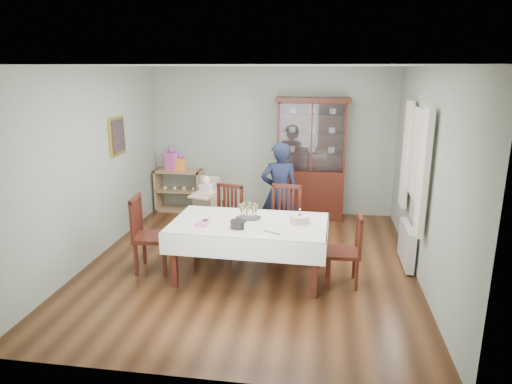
% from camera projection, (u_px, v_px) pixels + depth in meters
% --- Properties ---
extents(floor, '(5.00, 5.00, 0.00)m').
position_uv_depth(floor, '(250.00, 264.00, 6.44)').
color(floor, '#593319').
rests_on(floor, ground).
extents(room_shell, '(5.00, 5.00, 5.00)m').
position_uv_depth(room_shell, '(256.00, 138.00, 6.49)').
color(room_shell, '#9EAA99').
rests_on(room_shell, floor).
extents(dining_table, '(2.03, 1.21, 0.76)m').
position_uv_depth(dining_table, '(249.00, 249.00, 5.95)').
color(dining_table, '#4D1C13').
rests_on(dining_table, floor).
extents(china_cabinet, '(1.30, 0.48, 2.18)m').
position_uv_depth(china_cabinet, '(311.00, 157.00, 8.19)').
color(china_cabinet, '#4D1C13').
rests_on(china_cabinet, floor).
extents(sideboard, '(0.90, 0.38, 0.80)m').
position_uv_depth(sideboard, '(179.00, 190.00, 8.76)').
color(sideboard, tan).
rests_on(sideboard, floor).
extents(picture_frame, '(0.04, 0.48, 0.58)m').
position_uv_depth(picture_frame, '(117.00, 136.00, 7.08)').
color(picture_frame, gold).
rests_on(picture_frame, room_shell).
extents(window, '(0.04, 1.02, 1.22)m').
position_uv_depth(window, '(420.00, 156.00, 6.00)').
color(window, white).
rests_on(window, room_shell).
extents(curtain_left, '(0.07, 0.30, 1.55)m').
position_uv_depth(curtain_left, '(424.00, 174.00, 5.44)').
color(curtain_left, silver).
rests_on(curtain_left, room_shell).
extents(curtain_right, '(0.07, 0.30, 1.55)m').
position_uv_depth(curtain_right, '(406.00, 155.00, 6.62)').
color(curtain_right, silver).
rests_on(curtain_right, room_shell).
extents(radiator, '(0.10, 0.80, 0.55)m').
position_uv_depth(radiator, '(407.00, 245.00, 6.34)').
color(radiator, white).
rests_on(radiator, floor).
extents(chair_far_left, '(0.55, 0.55, 0.99)m').
position_uv_depth(chair_far_left, '(225.00, 232.00, 6.83)').
color(chair_far_left, '#4D1C13').
rests_on(chair_far_left, floor).
extents(chair_far_right, '(0.49, 0.49, 1.02)m').
position_uv_depth(chair_far_right, '(284.00, 235.00, 6.67)').
color(chair_far_right, '#4D1C13').
rests_on(chair_far_right, floor).
extents(chair_end_left, '(0.51, 0.51, 1.03)m').
position_uv_depth(chair_end_left, '(152.00, 249.00, 6.18)').
color(chair_end_left, '#4D1C13').
rests_on(chair_end_left, floor).
extents(chair_end_right, '(0.44, 0.44, 0.93)m').
position_uv_depth(chair_end_right, '(343.00, 264.00, 5.78)').
color(chair_end_right, '#4D1C13').
rests_on(chair_end_right, floor).
extents(woman, '(0.65, 0.51, 1.59)m').
position_uv_depth(woman, '(279.00, 192.00, 7.11)').
color(woman, black).
rests_on(woman, floor).
extents(high_chair, '(0.56, 0.56, 1.03)m').
position_uv_depth(high_chair, '(207.00, 214.00, 7.32)').
color(high_chair, black).
rests_on(high_chair, floor).
extents(champagne_tray, '(0.33, 0.33, 0.20)m').
position_uv_depth(champagne_tray, '(248.00, 214.00, 5.95)').
color(champagne_tray, silver).
rests_on(champagne_tray, dining_table).
extents(birthday_cake, '(0.29, 0.29, 0.20)m').
position_uv_depth(birthday_cake, '(300.00, 220.00, 5.79)').
color(birthday_cake, white).
rests_on(birthday_cake, dining_table).
extents(plate_stack_dark, '(0.24, 0.24, 0.09)m').
position_uv_depth(plate_stack_dark, '(238.00, 224.00, 5.63)').
color(plate_stack_dark, black).
rests_on(plate_stack_dark, dining_table).
extents(plate_stack_white, '(0.24, 0.24, 0.09)m').
position_uv_depth(plate_stack_white, '(253.00, 228.00, 5.51)').
color(plate_stack_white, white).
rests_on(plate_stack_white, dining_table).
extents(napkin_stack, '(0.18, 0.18, 0.02)m').
position_uv_depth(napkin_stack, '(202.00, 224.00, 5.74)').
color(napkin_stack, '#F85BB8').
rests_on(napkin_stack, dining_table).
extents(cutlery, '(0.13, 0.17, 0.01)m').
position_uv_depth(cutlery, '(202.00, 220.00, 5.90)').
color(cutlery, silver).
rests_on(cutlery, dining_table).
extents(cake_knife, '(0.23, 0.15, 0.01)m').
position_uv_depth(cake_knife, '(272.00, 233.00, 5.47)').
color(cake_knife, silver).
rests_on(cake_knife, dining_table).
extents(gift_bag_pink, '(0.29, 0.24, 0.45)m').
position_uv_depth(gift_bag_pink, '(172.00, 160.00, 8.59)').
color(gift_bag_pink, '#F85BB8').
rests_on(gift_bag_pink, sideboard).
extents(gift_bag_orange, '(0.21, 0.17, 0.33)m').
position_uv_depth(gift_bag_orange, '(181.00, 163.00, 8.58)').
color(gift_bag_orange, orange).
rests_on(gift_bag_orange, sideboard).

